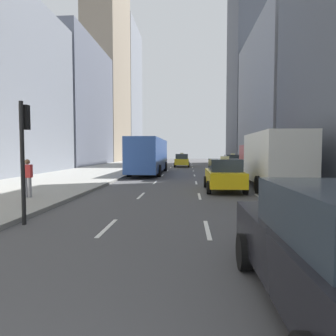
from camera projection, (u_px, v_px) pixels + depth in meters
The scene contains 11 objects.
sidewalk_left at pixel (91, 173), 27.79m from camera, with size 8.00×66.00×0.15m, color gray.
lane_markings at pixel (195, 179), 23.16m from camera, with size 5.72×56.00×0.01m.
building_row_left at pixel (85, 72), 46.52m from camera, with size 6.00×84.25×35.83m.
building_row_right at pixel (300, 40), 26.86m from camera, with size 6.00×58.20×30.64m.
taxi_lead at pixel (232, 163), 32.21m from camera, with size 2.02×4.40×1.87m.
taxi_second at pixel (224, 175), 16.14m from camera, with size 2.02×4.40×1.87m.
taxi_third at pixel (182, 160), 39.82m from camera, with size 2.02×4.40×1.87m.
city_bus at pixel (149, 155), 28.00m from camera, with size 2.80×11.61×3.25m.
box_truck at pixel (271, 159), 17.24m from camera, with size 2.58×8.40×3.15m.
pedestrian_mid_block at pixel (28, 176), 12.91m from camera, with size 0.36×0.22×1.65m.
traffic_light_pole at pixel (24, 142), 8.76m from camera, with size 0.24×0.42×3.60m.
Camera 1 is at (2.07, -0.16, 2.17)m, focal length 32.00 mm.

